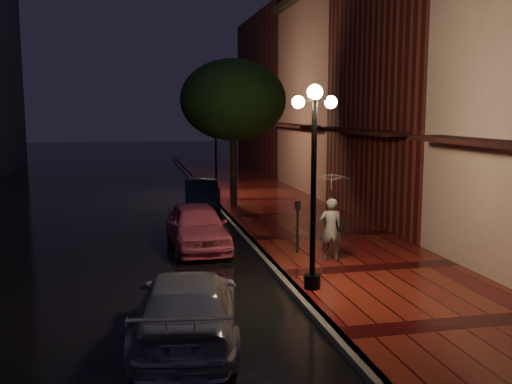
{
  "coord_description": "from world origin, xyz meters",
  "views": [
    {
      "loc": [
        -3.35,
        -16.28,
        3.92
      ],
      "look_at": [
        0.43,
        1.01,
        1.4
      ],
      "focal_mm": 40.0,
      "sensor_mm": 36.0,
      "label": 1
    }
  ],
  "objects": [
    {
      "name": "ground",
      "position": [
        0.0,
        0.0,
        0.0
      ],
      "size": [
        120.0,
        120.0,
        0.0
      ],
      "primitive_type": "plane",
      "color": "black",
      "rests_on": "ground"
    },
    {
      "name": "sidewalk",
      "position": [
        2.25,
        0.0,
        0.07
      ],
      "size": [
        4.5,
        60.0,
        0.15
      ],
      "primitive_type": "cube",
      "color": "#4A0D0E",
      "rests_on": "ground"
    },
    {
      "name": "curb",
      "position": [
        0.0,
        0.0,
        0.07
      ],
      "size": [
        0.25,
        60.0,
        0.15
      ],
      "primitive_type": "cube",
      "color": "#595451",
      "rests_on": "ground"
    },
    {
      "name": "storefront_mid",
      "position": [
        7.0,
        2.0,
        5.5
      ],
      "size": [
        5.0,
        8.0,
        11.0
      ],
      "primitive_type": "cube",
      "color": "#511914",
      "rests_on": "ground"
    },
    {
      "name": "storefront_far",
      "position": [
        7.0,
        10.0,
        4.5
      ],
      "size": [
        5.0,
        8.0,
        9.0
      ],
      "primitive_type": "cube",
      "color": "#8C5951",
      "rests_on": "ground"
    },
    {
      "name": "storefront_extra",
      "position": [
        7.0,
        20.0,
        5.0
      ],
      "size": [
        5.0,
        12.0,
        10.0
      ],
      "primitive_type": "cube",
      "color": "#511914",
      "rests_on": "ground"
    },
    {
      "name": "streetlamp_near",
      "position": [
        0.35,
        -5.0,
        2.6
      ],
      "size": [
        0.96,
        0.36,
        4.31
      ],
      "color": "black",
      "rests_on": "sidewalk"
    },
    {
      "name": "streetlamp_far",
      "position": [
        0.35,
        9.0,
        2.6
      ],
      "size": [
        0.96,
        0.36,
        4.31
      ],
      "color": "black",
      "rests_on": "sidewalk"
    },
    {
      "name": "street_tree",
      "position": [
        0.61,
        5.99,
        4.24
      ],
      "size": [
        4.16,
        4.16,
        5.8
      ],
      "color": "black",
      "rests_on": "sidewalk"
    },
    {
      "name": "pink_car",
      "position": [
        -1.58,
        -0.31,
        0.65
      ],
      "size": [
        1.69,
        3.9,
        1.31
      ],
      "primitive_type": "imported",
      "rotation": [
        0.0,
        0.0,
        0.04
      ],
      "color": "#C9536F",
      "rests_on": "ground"
    },
    {
      "name": "navy_car",
      "position": [
        -0.67,
        6.21,
        0.61
      ],
      "size": [
        1.58,
        3.82,
        1.23
      ],
      "primitive_type": "imported",
      "rotation": [
        0.0,
        0.0,
        -0.08
      ],
      "color": "black",
      "rests_on": "ground"
    },
    {
      "name": "silver_car",
      "position": [
        -2.51,
        -6.93,
        0.61
      ],
      "size": [
        2.28,
        4.4,
        1.22
      ],
      "primitive_type": "imported",
      "rotation": [
        0.0,
        0.0,
        3.0
      ],
      "color": "#ABAAB2",
      "rests_on": "ground"
    },
    {
      "name": "woman_with_umbrella",
      "position": [
        1.53,
        -2.86,
        1.63
      ],
      "size": [
        0.93,
        0.95,
        2.24
      ],
      "rotation": [
        0.0,
        0.0,
        2.92
      ],
      "color": "silver",
      "rests_on": "sidewalk"
    },
    {
      "name": "parking_meter",
      "position": [
        0.92,
        -1.95,
        1.0
      ],
      "size": [
        0.15,
        0.12,
        1.41
      ],
      "rotation": [
        0.0,
        0.0,
        0.2
      ],
      "color": "black",
      "rests_on": "sidewalk"
    }
  ]
}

